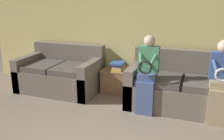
{
  "coord_description": "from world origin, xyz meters",
  "views": [
    {
      "loc": [
        0.75,
        -1.7,
        1.85
      ],
      "look_at": [
        -0.48,
        1.77,
        0.74
      ],
      "focal_mm": 40.0,
      "sensor_mm": 36.0,
      "label": 1
    }
  ],
  "objects_px": {
    "child_left_seated": "(147,72)",
    "side_shelf": "(118,80)",
    "child_right_seated": "(221,79)",
    "book_stack": "(118,66)",
    "couch_main": "(182,88)",
    "couch_side": "(61,74)"
  },
  "relations": [
    {
      "from": "child_left_seated",
      "to": "side_shelf",
      "type": "distance_m",
      "value": 1.06
    },
    {
      "from": "child_right_seated",
      "to": "book_stack",
      "type": "height_order",
      "value": "child_right_seated"
    },
    {
      "from": "side_shelf",
      "to": "child_right_seated",
      "type": "bearing_deg",
      "value": -20.32
    },
    {
      "from": "couch_main",
      "to": "side_shelf",
      "type": "distance_m",
      "value": 1.27
    },
    {
      "from": "couch_main",
      "to": "child_right_seated",
      "type": "distance_m",
      "value": 0.75
    },
    {
      "from": "couch_main",
      "to": "book_stack",
      "type": "xyz_separation_m",
      "value": [
        -1.24,
        0.27,
        0.21
      ]
    },
    {
      "from": "couch_main",
      "to": "child_left_seated",
      "type": "height_order",
      "value": "child_left_seated"
    },
    {
      "from": "couch_main",
      "to": "couch_side",
      "type": "height_order",
      "value": "couch_main"
    },
    {
      "from": "couch_side",
      "to": "child_left_seated",
      "type": "distance_m",
      "value": 1.91
    },
    {
      "from": "child_right_seated",
      "to": "side_shelf",
      "type": "distance_m",
      "value": 1.95
    },
    {
      "from": "couch_main",
      "to": "side_shelf",
      "type": "bearing_deg",
      "value": 167.97
    },
    {
      "from": "child_left_seated",
      "to": "side_shelf",
      "type": "bearing_deg",
      "value": 136.86
    },
    {
      "from": "child_left_seated",
      "to": "book_stack",
      "type": "height_order",
      "value": "child_left_seated"
    },
    {
      "from": "couch_side",
      "to": "child_right_seated",
      "type": "height_order",
      "value": "child_right_seated"
    },
    {
      "from": "child_right_seated",
      "to": "couch_main",
      "type": "bearing_deg",
      "value": 143.74
    },
    {
      "from": "couch_side",
      "to": "side_shelf",
      "type": "height_order",
      "value": "couch_side"
    },
    {
      "from": "child_right_seated",
      "to": "book_stack",
      "type": "distance_m",
      "value": 1.9
    },
    {
      "from": "couch_main",
      "to": "child_right_seated",
      "type": "xyz_separation_m",
      "value": [
        0.54,
        -0.39,
        0.35
      ]
    },
    {
      "from": "child_left_seated",
      "to": "side_shelf",
      "type": "xyz_separation_m",
      "value": [
        -0.7,
        0.66,
        -0.45
      ]
    },
    {
      "from": "couch_main",
      "to": "side_shelf",
      "type": "relative_size",
      "value": 2.99
    },
    {
      "from": "child_left_seated",
      "to": "child_right_seated",
      "type": "xyz_separation_m",
      "value": [
        1.08,
        0.0,
        -0.0
      ]
    },
    {
      "from": "child_left_seated",
      "to": "side_shelf",
      "type": "height_order",
      "value": "child_left_seated"
    }
  ]
}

